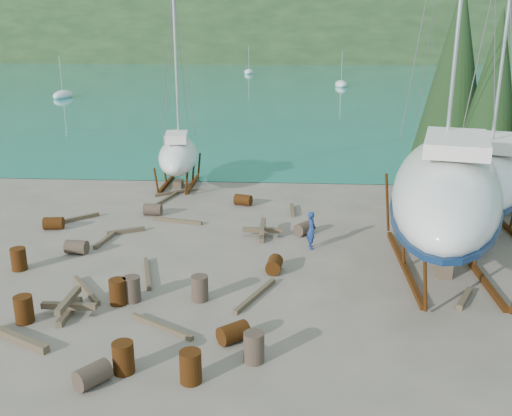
# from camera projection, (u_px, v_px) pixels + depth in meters

# --- Properties ---
(ground) EXTENTS (600.00, 600.00, 0.00)m
(ground) POSITION_uv_depth(u_px,v_px,m) (226.00, 289.00, 20.31)
(ground) COLOR #5E554A
(ground) RESTS_ON ground
(bay_water) EXTENTS (700.00, 700.00, 0.00)m
(bay_water) POSITION_uv_depth(u_px,v_px,m) (292.00, 49.00, 320.61)
(bay_water) COLOR #197D78
(bay_water) RESTS_ON ground
(far_hill) EXTENTS (800.00, 360.00, 110.00)m
(far_hill) POSITION_uv_depth(u_px,v_px,m) (292.00, 48.00, 325.38)
(far_hill) COLOR #1C3018
(far_hill) RESTS_ON ground
(far_house_left) EXTENTS (6.60, 5.60, 5.60)m
(far_house_left) POSITION_uv_depth(u_px,v_px,m) (122.00, 49.00, 204.46)
(far_house_left) COLOR beige
(far_house_left) RESTS_ON ground
(far_house_center) EXTENTS (6.60, 5.60, 5.60)m
(far_house_center) POSITION_uv_depth(u_px,v_px,m) (233.00, 50.00, 201.88)
(far_house_center) COLOR beige
(far_house_center) RESTS_ON ground
(far_house_right) EXTENTS (6.60, 5.60, 5.60)m
(far_house_right) POSITION_uv_depth(u_px,v_px,m) (375.00, 50.00, 198.65)
(far_house_right) COLOR beige
(far_house_right) RESTS_ON ground
(cypress_near_right) EXTENTS (3.60, 3.60, 10.00)m
(cypress_near_right) POSITION_uv_depth(u_px,v_px,m) (494.00, 92.00, 29.24)
(cypress_near_right) COLOR black
(cypress_near_right) RESTS_ON ground
(cypress_back_left) EXTENTS (4.14, 4.14, 11.50)m
(cypress_back_left) POSITION_uv_depth(u_px,v_px,m) (455.00, 72.00, 30.98)
(cypress_back_left) COLOR black
(cypress_back_left) RESTS_ON ground
(moored_boat_left) EXTENTS (2.00, 5.00, 6.05)m
(moored_boat_left) POSITION_uv_depth(u_px,v_px,m) (63.00, 95.00, 79.34)
(moored_boat_left) COLOR silver
(moored_boat_left) RESTS_ON ground
(moored_boat_mid) EXTENTS (2.00, 5.00, 6.05)m
(moored_boat_mid) POSITION_uv_depth(u_px,v_px,m) (341.00, 84.00, 95.82)
(moored_boat_mid) COLOR silver
(moored_boat_mid) RESTS_ON ground
(moored_boat_far) EXTENTS (2.00, 5.00, 6.05)m
(moored_boat_far) POSITION_uv_depth(u_px,v_px,m) (249.00, 72.00, 125.58)
(moored_boat_far) COLOR silver
(moored_boat_far) RESTS_ON ground
(large_sailboat_near) EXTENTS (6.93, 13.57, 20.51)m
(large_sailboat_near) POSITION_uv_depth(u_px,v_px,m) (447.00, 186.00, 21.05)
(large_sailboat_near) COLOR silver
(large_sailboat_near) RESTS_ON ground
(large_sailboat_far) EXTENTS (6.76, 11.05, 16.86)m
(large_sailboat_far) POSITION_uv_depth(u_px,v_px,m) (493.00, 173.00, 25.31)
(large_sailboat_far) COLOR silver
(large_sailboat_far) RESTS_ON ground
(small_sailboat_shore) EXTENTS (3.19, 7.33, 11.35)m
(small_sailboat_shore) POSITION_uv_depth(u_px,v_px,m) (178.00, 155.00, 33.38)
(small_sailboat_shore) COLOR silver
(small_sailboat_shore) RESTS_ON ground
(worker) EXTENTS (0.48, 0.65, 1.62)m
(worker) POSITION_uv_depth(u_px,v_px,m) (311.00, 230.00, 23.88)
(worker) COLOR navy
(worker) RESTS_ON ground
(drum_0) EXTENTS (0.58, 0.58, 0.88)m
(drum_0) POSITION_uv_depth(u_px,v_px,m) (24.00, 309.00, 17.85)
(drum_0) COLOR #51290D
(drum_0) RESTS_ON ground
(drum_1) EXTENTS (1.00, 1.05, 0.58)m
(drum_1) POSITION_uv_depth(u_px,v_px,m) (92.00, 375.00, 14.69)
(drum_1) COLOR #2D2823
(drum_1) RESTS_ON ground
(drum_2) EXTENTS (0.95, 0.69, 0.58)m
(drum_2) POSITION_uv_depth(u_px,v_px,m) (54.00, 223.00, 26.36)
(drum_2) COLOR #51290D
(drum_2) RESTS_ON ground
(drum_3) EXTENTS (0.58, 0.58, 0.88)m
(drum_3) POSITION_uv_depth(u_px,v_px,m) (123.00, 358.00, 15.20)
(drum_3) COLOR #51290D
(drum_3) RESTS_ON ground
(drum_4) EXTENTS (1.02, 0.82, 0.58)m
(drum_4) POSITION_uv_depth(u_px,v_px,m) (243.00, 200.00, 30.03)
(drum_4) COLOR #51290D
(drum_4) RESTS_ON ground
(drum_5) EXTENTS (0.58, 0.58, 0.88)m
(drum_5) POSITION_uv_depth(u_px,v_px,m) (200.00, 288.00, 19.32)
(drum_5) COLOR #2D2823
(drum_5) RESTS_ON ground
(drum_6) EXTENTS (0.67, 0.94, 0.58)m
(drum_6) POSITION_uv_depth(u_px,v_px,m) (274.00, 265.00, 21.66)
(drum_6) COLOR #51290D
(drum_6) RESTS_ON ground
(drum_7) EXTENTS (0.58, 0.58, 0.88)m
(drum_7) POSITION_uv_depth(u_px,v_px,m) (191.00, 367.00, 14.78)
(drum_7) COLOR #51290D
(drum_7) RESTS_ON ground
(drum_8) EXTENTS (0.58, 0.58, 0.88)m
(drum_8) POSITION_uv_depth(u_px,v_px,m) (19.00, 259.00, 21.80)
(drum_8) COLOR #51290D
(drum_8) RESTS_ON ground
(drum_9) EXTENTS (0.90, 0.61, 0.58)m
(drum_9) POSITION_uv_depth(u_px,v_px,m) (153.00, 210.00, 28.41)
(drum_9) COLOR #2D2823
(drum_9) RESTS_ON ground
(drum_10) EXTENTS (0.58, 0.58, 0.88)m
(drum_10) POSITION_uv_depth(u_px,v_px,m) (118.00, 292.00, 19.06)
(drum_10) COLOR #51290D
(drum_10) RESTS_ON ground
(drum_11) EXTENTS (1.00, 1.05, 0.58)m
(drum_11) POSITION_uv_depth(u_px,v_px,m) (304.00, 228.00, 25.67)
(drum_11) COLOR #2D2823
(drum_11) RESTS_ON ground
(drum_12) EXTENTS (1.05, 1.01, 0.58)m
(drum_12) POSITION_uv_depth(u_px,v_px,m) (233.00, 333.00, 16.75)
(drum_12) COLOR #51290D
(drum_12) RESTS_ON ground
(drum_15) EXTENTS (0.93, 0.65, 0.58)m
(drum_15) POSITION_uv_depth(u_px,v_px,m) (77.00, 247.00, 23.44)
(drum_15) COLOR #2D2823
(drum_15) RESTS_ON ground
(drum_16) EXTENTS (0.58, 0.58, 0.88)m
(drum_16) POSITION_uv_depth(u_px,v_px,m) (132.00, 289.00, 19.26)
(drum_16) COLOR #2D2823
(drum_16) RESTS_ON ground
(drum_17) EXTENTS (0.58, 0.58, 0.88)m
(drum_17) POSITION_uv_depth(u_px,v_px,m) (254.00, 347.00, 15.69)
(drum_17) COLOR #2D2823
(drum_17) RESTS_ON ground
(timber_0) EXTENTS (0.82, 2.73, 0.14)m
(timber_0) POSITION_uv_depth(u_px,v_px,m) (165.00, 199.00, 30.92)
(timber_0) COLOR brown
(timber_0) RESTS_ON ground
(timber_1) EXTENTS (0.92, 1.53, 0.19)m
(timber_1) POSITION_uv_depth(u_px,v_px,m) (465.00, 299.00, 19.34)
(timber_1) COLOR brown
(timber_1) RESTS_ON ground
(timber_2) EXTENTS (1.63, 1.59, 0.19)m
(timber_2) POSITION_uv_depth(u_px,v_px,m) (78.00, 218.00, 27.69)
(timber_2) COLOR brown
(timber_2) RESTS_ON ground
(timber_3) EXTENTS (2.21, 1.44, 0.15)m
(timber_3) POSITION_uv_depth(u_px,v_px,m) (162.00, 326.00, 17.55)
(timber_3) COLOR brown
(timber_3) RESTS_ON ground
(timber_4) EXTENTS (0.43, 2.08, 0.17)m
(timber_4) POSITION_uv_depth(u_px,v_px,m) (106.00, 239.00, 24.90)
(timber_4) COLOR brown
(timber_4) RESTS_ON ground
(timber_5) EXTENTS (1.29, 2.66, 0.16)m
(timber_5) POSITION_uv_depth(u_px,v_px,m) (255.00, 296.00, 19.58)
(timber_5) COLOR brown
(timber_5) RESTS_ON ground
(timber_6) EXTENTS (0.25, 1.78, 0.19)m
(timber_6) POSITION_uv_depth(u_px,v_px,m) (292.00, 210.00, 28.97)
(timber_6) COLOR brown
(timber_6) RESTS_ON ground
(timber_8) EXTENTS (1.59, 1.00, 0.19)m
(timber_8) POSITION_uv_depth(u_px,v_px,m) (126.00, 231.00, 25.91)
(timber_8) COLOR brown
(timber_8) RESTS_ON ground
(timber_9) EXTENTS (2.24, 1.70, 0.15)m
(timber_9) POSITION_uv_depth(u_px,v_px,m) (177.00, 192.00, 32.30)
(timber_9) COLOR brown
(timber_9) RESTS_ON ground
(timber_10) EXTENTS (2.53, 0.76, 0.16)m
(timber_10) POSITION_uv_depth(u_px,v_px,m) (177.00, 221.00, 27.36)
(timber_10) COLOR brown
(timber_10) RESTS_ON ground
(timber_11) EXTENTS (0.96, 2.76, 0.15)m
(timber_11) POSITION_uv_depth(u_px,v_px,m) (147.00, 273.00, 21.42)
(timber_11) COLOR brown
(timber_11) RESTS_ON ground
(timber_12) EXTENTS (1.66, 2.12, 0.17)m
(timber_12) POSITION_uv_depth(u_px,v_px,m) (86.00, 290.00, 20.00)
(timber_12) COLOR brown
(timber_12) RESTS_ON ground
(timber_16) EXTENTS (2.40, 1.38, 0.23)m
(timber_16) POSITION_uv_depth(u_px,v_px,m) (17.00, 338.00, 16.80)
(timber_16) COLOR brown
(timber_16) RESTS_ON ground
(timber_pile_fore) EXTENTS (1.80, 1.80, 0.60)m
(timber_pile_fore) POSITION_uv_depth(u_px,v_px,m) (69.00, 306.00, 18.37)
(timber_pile_fore) COLOR brown
(timber_pile_fore) RESTS_ON ground
(timber_pile_aft) EXTENTS (1.80, 1.80, 0.60)m
(timber_pile_aft) POSITION_uv_depth(u_px,v_px,m) (263.00, 230.00, 25.42)
(timber_pile_aft) COLOR brown
(timber_pile_aft) RESTS_ON ground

